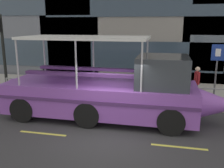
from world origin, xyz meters
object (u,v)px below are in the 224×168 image
traffic_light_pole (2,46)px  duck_tour_boat (114,92)px  parking_sign (217,63)px  pedestrian_near_bow (197,80)px

traffic_light_pole → duck_tour_boat: traffic_light_pole is taller
traffic_light_pole → duck_tour_boat: size_ratio=0.43×
traffic_light_pole → parking_sign: 11.24m
parking_sign → duck_tour_boat: (-4.42, -2.92, -0.92)m
pedestrian_near_bow → duck_tour_boat: bearing=-141.4°
parking_sign → pedestrian_near_bow: bearing=-174.4°
traffic_light_pole → parking_sign: size_ratio=1.52×
pedestrian_near_bow → traffic_light_pole: bearing=-178.2°
parking_sign → pedestrian_near_bow: parking_sign is taller
parking_sign → traffic_light_pole: bearing=-177.9°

